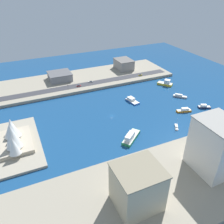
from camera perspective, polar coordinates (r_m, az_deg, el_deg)
The scene contains 21 objects.
ground_plane at distance 226.90m, azimuth -0.08°, elevation -0.93°, with size 440.00×440.00×0.00m, color navy.
quay_west at distance 163.02m, azimuth 14.56°, elevation -16.77°, with size 70.00×240.00×3.25m, color #9E937F.
quay_east at distance 306.58m, azimuth -7.54°, elevation 7.96°, with size 70.00×240.00×3.25m, color #9E937F.
peninsula_point at distance 204.42m, azimuth -23.03°, elevation -7.48°, with size 72.31×39.25×2.00m, color #A89E89.
road_strip at distance 288.90m, azimuth -6.38°, elevation 6.93°, with size 12.16×228.00×0.15m, color #38383D.
patrol_launch_navy at distance 258.45m, azimuth 22.03°, elevation 1.26°, with size 9.40×13.70×4.09m.
water_taxi_orange at distance 244.44m, azimuth 17.52°, elevation 0.42°, with size 8.26×16.65×4.02m.
ferry_yellow_fast at distance 299.66m, azimuth 13.21°, elevation 7.04°, with size 19.04×17.32×7.48m.
sailboat_small_white at distance 217.27m, azimuth 15.76°, elevation -3.56°, with size 9.74×7.48×9.70m.
catamaran_blue at distance 253.07m, azimuth 4.97°, elevation 2.95°, with size 18.67×10.34×4.24m.
yacht_sleek_gray at distance 272.84m, azimuth 16.56°, elevation 3.83°, with size 13.72×13.62×3.56m.
ferry_green_doubledeck at distance 194.77m, azimuth 4.71°, elevation -6.22°, with size 20.72×23.12×6.88m.
warehouse_low_gray at distance 306.48m, azimuth -12.89°, elevation 8.71°, with size 27.46×28.53×9.38m.
hotel_broad_white at distance 167.62m, azimuth 24.39°, elevation -7.81°, with size 29.62×24.84×38.17m.
carpark_squat_concrete at distance 336.48m, azimuth 2.95°, elevation 11.84°, with size 28.01×21.83×13.72m.
office_block_beige at distance 136.50m, azimuth 6.34°, elevation -18.11°, with size 24.22×26.34×27.29m.
pickup_red at distance 283.55m, azimuth -8.30°, elevation 6.50°, with size 2.03×5.08×1.53m.
van_white at distance 293.23m, azimuth -5.36°, elevation 7.54°, with size 2.04×5.21×1.57m.
taxi_yellow_cab at distance 315.33m, azimuth 7.07°, elevation 9.15°, with size 1.84×4.85×1.55m.
traffic_light_waterfront at distance 275.08m, azimuth -10.96°, elevation 6.26°, with size 0.36×0.36×6.50m.
opera_landmark at distance 198.81m, azimuth -23.55°, elevation -5.51°, with size 40.87×27.22×23.25m.
Camera 1 is at (-175.85, 79.31, 119.45)m, focal length 36.64 mm.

